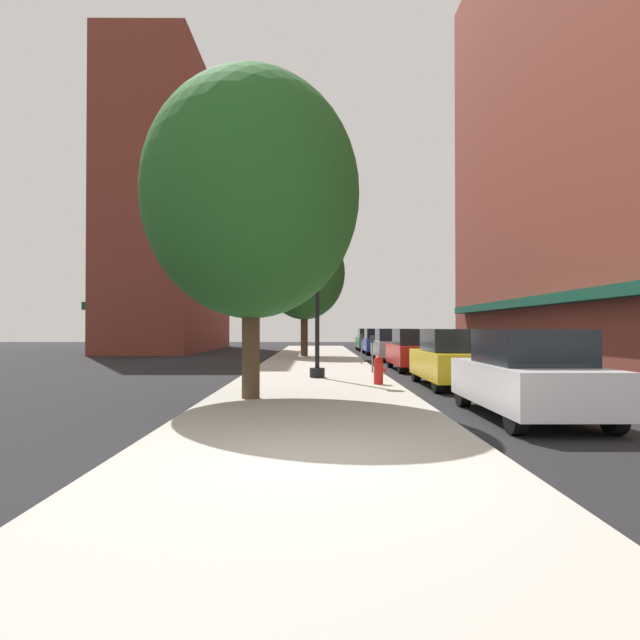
{
  "coord_description": "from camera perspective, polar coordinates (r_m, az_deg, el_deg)",
  "views": [
    {
      "loc": [
        0.08,
        -6.54,
        1.68
      ],
      "look_at": [
        0.21,
        15.17,
        2.0
      ],
      "focal_mm": 31.85,
      "sensor_mm": 36.0,
      "label": 1
    }
  ],
  "objects": [
    {
      "name": "ground_plane",
      "position": [
        24.91,
        8.74,
        -4.7
      ],
      "size": [
        90.0,
        90.0,
        0.0
      ],
      "primitive_type": "plane",
      "color": "black"
    },
    {
      "name": "building_right_brick",
      "position": [
        34.6,
        27.1,
        20.69
      ],
      "size": [
        6.8,
        40.0,
        28.7
      ],
      "color": "brown",
      "rests_on": "ground"
    },
    {
      "name": "parking_meter_far",
      "position": [
        20.12,
        5.28,
        -2.92
      ],
      "size": [
        0.14,
        0.09,
        1.31
      ],
      "color": "slate",
      "rests_on": "sidewalk_slab"
    },
    {
      "name": "car_blue",
      "position": [
        36.59,
        5.81,
        -2.2
      ],
      "size": [
        1.8,
        4.3,
        1.66
      ],
      "rotation": [
        0.0,
        0.0,
        0.01
      ],
      "color": "black",
      "rests_on": "ground"
    },
    {
      "name": "tree_mid",
      "position": [
        13.11,
        -6.94,
        12.4
      ],
      "size": [
        4.86,
        4.86,
        7.36
      ],
      "color": "#4C3823",
      "rests_on": "sidewalk_slab"
    },
    {
      "name": "lamppost",
      "position": [
        18.07,
        -0.28,
        3.99
      ],
      "size": [
        0.48,
        0.48,
        5.9
      ],
      "color": "black",
      "rests_on": "sidewalk_slab"
    },
    {
      "name": "building_far_background",
      "position": [
        45.76,
        -14.59,
        10.1
      ],
      "size": [
        6.8,
        18.0,
        20.73
      ],
      "color": "brown",
      "rests_on": "ground"
    },
    {
      "name": "tree_near",
      "position": [
        32.07,
        -1.59,
        4.73
      ],
      "size": [
        4.58,
        4.58,
        7.32
      ],
      "color": "#422D1E",
      "rests_on": "sidewalk_slab"
    },
    {
      "name": "car_yellow",
      "position": [
        16.72,
        13.24,
        -3.81
      ],
      "size": [
        1.8,
        4.3,
        1.66
      ],
      "rotation": [
        0.0,
        0.0,
        -0.04
      ],
      "color": "black",
      "rests_on": "ground"
    },
    {
      "name": "sidewalk_slab",
      "position": [
        25.6,
        -0.52,
        -4.47
      ],
      "size": [
        4.8,
        50.0,
        0.12
      ],
      "primitive_type": "cube",
      "color": "#A8A399",
      "rests_on": "ground"
    },
    {
      "name": "car_white",
      "position": [
        11.25,
        20.15,
        -5.24
      ],
      "size": [
        1.8,
        4.3,
        1.66
      ],
      "rotation": [
        0.0,
        0.0,
        0.03
      ],
      "color": "black",
      "rests_on": "ground"
    },
    {
      "name": "fire_hydrant",
      "position": [
        15.96,
        5.9,
        -5.01
      ],
      "size": [
        0.33,
        0.26,
        0.79
      ],
      "color": "red",
      "rests_on": "sidewalk_slab"
    },
    {
      "name": "car_silver",
      "position": [
        29.76,
        7.24,
        -2.51
      ],
      "size": [
        1.8,
        4.3,
        1.66
      ],
      "rotation": [
        0.0,
        0.0,
        0.01
      ],
      "color": "black",
      "rests_on": "ground"
    },
    {
      "name": "parking_meter_near",
      "position": [
        24.94,
        4.19,
        -2.52
      ],
      "size": [
        0.14,
        0.09,
        1.31
      ],
      "color": "slate",
      "rests_on": "sidewalk_slab"
    },
    {
      "name": "car_green",
      "position": [
        42.39,
        4.97,
        -2.01
      ],
      "size": [
        1.8,
        4.3,
        1.66
      ],
      "rotation": [
        0.0,
        0.0,
        -0.02
      ],
      "color": "black",
      "rests_on": "ground"
    },
    {
      "name": "car_red",
      "position": [
        22.91,
        9.52,
        -3.01
      ],
      "size": [
        1.8,
        4.3,
        1.66
      ],
      "rotation": [
        0.0,
        0.0,
        -0.02
      ],
      "color": "black",
      "rests_on": "ground"
    }
  ]
}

